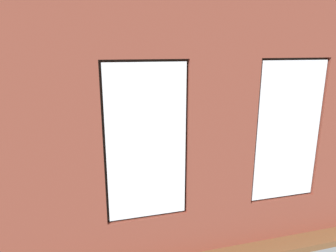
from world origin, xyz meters
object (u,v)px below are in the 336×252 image
object	(u,v)px
cup_ceramic	(148,149)
remote_gray	(156,152)
potted_plant_between_couches	(236,183)
potted_plant_by_left_couch	(215,136)
tv_flatscreen	(41,143)
couch_left	(253,148)
remote_black	(170,148)
coffee_table	(156,154)
potted_plant_near_tv	(69,174)
papasan_chair	(113,132)
potted_plant_foreground_right	(64,120)
table_plant_small	(162,149)
couch_by_window	(159,208)
potted_plant_corner_near_left	(221,121)
potted_plant_corner_far_left	(330,174)
candle_jar	(139,153)
potted_plant_mid_room_small	(189,141)

from	to	relation	value
cup_ceramic	remote_gray	size ratio (longest dim) A/B	0.63
potted_plant_between_couches	potted_plant_by_left_couch	world-z (taller)	potted_plant_between_couches
tv_flatscreen	cup_ceramic	bearing A→B (deg)	-172.63
cup_ceramic	couch_left	bearing A→B (deg)	174.46
remote_black	cup_ceramic	bearing A→B (deg)	-35.19
couch_left	remote_gray	distance (m)	2.46
coffee_table	potted_plant_near_tv	size ratio (longest dim) A/B	1.25
papasan_chair	potted_plant_foreground_right	xyz separation A→B (m)	(1.30, -0.07, 0.42)
coffee_table	table_plant_small	size ratio (longest dim) A/B	7.14
couch_by_window	table_plant_small	distance (m)	2.32
couch_by_window	potted_plant_foreground_right	world-z (taller)	potted_plant_foreground_right
coffee_table	potted_plant_corner_near_left	xyz separation A→B (m)	(-2.60, -2.03, 0.14)
coffee_table	tv_flatscreen	distance (m)	2.49
potted_plant_by_left_couch	potted_plant_corner_far_left	world-z (taller)	potted_plant_corner_far_left
potted_plant_corner_far_left	couch_left	bearing A→B (deg)	-86.23
remote_gray	potted_plant_by_left_couch	size ratio (longest dim) A/B	0.38
candle_jar	couch_by_window	bearing A→B (deg)	88.11
couch_by_window	remote_gray	xyz separation A→B (m)	(-0.49, -2.35, 0.08)
table_plant_small	potted_plant_between_couches	bearing A→B (deg)	108.53
candle_jar	remote_black	distance (m)	0.83
candle_jar	potted_plant_by_left_couch	xyz separation A→B (m)	(-2.46, -1.36, -0.17)
table_plant_small	potted_plant_near_tv	xyz separation A→B (m)	(1.98, 1.06, 0.07)
tv_flatscreen	potted_plant_by_left_couch	bearing A→B (deg)	-162.25
couch_left	potted_plant_near_tv	world-z (taller)	potted_plant_near_tv
cup_ceramic	tv_flatscreen	size ratio (longest dim) A/B	0.10
table_plant_small	potted_plant_by_left_couch	bearing A→B (deg)	-145.14
candle_jar	potted_plant_mid_room_small	distance (m)	1.65
potted_plant_mid_room_small	potted_plant_by_left_couch	world-z (taller)	potted_plant_mid_room_small
potted_plant_mid_room_small	potted_plant_corner_far_left	distance (m)	3.50
remote_gray	potted_plant_by_left_couch	bearing A→B (deg)	-167.29
coffee_table	potted_plant_corner_near_left	size ratio (longest dim) A/B	1.12
potted_plant_near_tv	couch_by_window	bearing A→B (deg)	139.64
potted_plant_foreground_right	potted_plant_between_couches	distance (m)	5.21
candle_jar	remote_gray	world-z (taller)	candle_jar
potted_plant_mid_room_small	potted_plant_near_tv	size ratio (longest dim) A/B	0.50
couch_by_window	cup_ceramic	xyz separation A→B (m)	(-0.32, -2.45, 0.13)
coffee_table	papasan_chair	world-z (taller)	papasan_chair
potted_plant_between_couches	potted_plant_near_tv	size ratio (longest dim) A/B	0.81
remote_gray	potted_plant_near_tv	size ratio (longest dim) A/B	0.15
potted_plant_by_left_couch	remote_black	bearing A→B (deg)	33.41
remote_gray	potted_plant_mid_room_small	size ratio (longest dim) A/B	0.31
coffee_table	papasan_chair	size ratio (longest dim) A/B	1.31
couch_left	potted_plant_near_tv	distance (m)	4.45
couch_by_window	potted_plant_foreground_right	size ratio (longest dim) A/B	1.27
remote_gray	potted_plant_corner_far_left	distance (m)	3.58
couch_by_window	cup_ceramic	bearing A→B (deg)	-97.34
candle_jar	potted_plant_corner_near_left	bearing A→B (deg)	-144.50
potted_plant_by_left_couch	table_plant_small	bearing A→B (deg)	34.86
tv_flatscreen	potted_plant_between_couches	bearing A→B (deg)	147.09
potted_plant_foreground_right	potted_plant_corner_near_left	size ratio (longest dim) A/B	1.12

